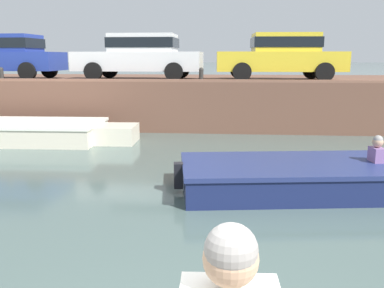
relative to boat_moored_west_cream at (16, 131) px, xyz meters
The scene contains 10 objects.
ground_plane 6.96m from the boat_moored_west_cream, 34.74° to the right, with size 400.00×400.00×0.00m, color #4C605B.
far_quay_wall 7.42m from the boat_moored_west_cream, 39.43° to the left, with size 60.00×6.00×1.62m, color brown.
far_wall_coping 6.15m from the boat_moored_west_cream, 17.66° to the left, with size 60.00×0.24×0.08m, color brown.
boat_moored_west_cream is the anchor object (origin of this frame).
motorboat_passing 9.15m from the boat_moored_west_cream, 25.76° to the right, with size 6.61×2.60×1.02m.
car_leftmost_blue 4.26m from the boat_moored_west_cream, 119.19° to the left, with size 3.98×1.96×1.54m.
car_left_inner_white 4.93m from the boat_moored_west_cream, 46.31° to the left, with size 4.36×2.07×1.54m.
car_centre_yellow 8.74m from the boat_moored_west_cream, 22.20° to the left, with size 4.27×2.14×1.54m.
mooring_bollard_west 2.85m from the boat_moored_west_cream, 124.73° to the left, with size 0.15×0.15×0.45m.
mooring_bollard_mid 5.80m from the boat_moored_west_cream, 20.47° to the left, with size 0.15×0.15×0.45m.
Camera 1 is at (0.39, -2.03, 2.38)m, focal length 40.00 mm.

